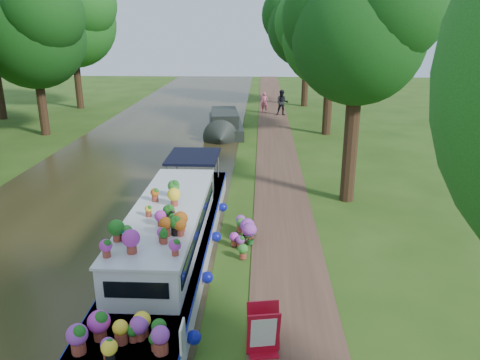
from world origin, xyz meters
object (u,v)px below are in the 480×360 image
object	(u,v)px
sandwich_board	(263,333)
pedestrian_dark	(282,103)
pedestrian_pink	(265,102)
plant_boat	(169,241)
second_boat	(225,124)

from	to	relation	value
sandwich_board	pedestrian_dark	world-z (taller)	pedestrian_dark
pedestrian_dark	pedestrian_pink	bearing A→B (deg)	141.35
plant_boat	second_boat	distance (m)	17.96
plant_boat	pedestrian_pink	xyz separation A→B (m)	(2.79, 25.38, -0.02)
pedestrian_pink	pedestrian_dark	xyz separation A→B (m)	(1.36, -1.19, 0.17)
plant_boat	pedestrian_dark	size ratio (longest dim) A/B	6.94
second_boat	pedestrian_pink	size ratio (longest dim) A/B	4.68
sandwich_board	pedestrian_dark	xyz separation A→B (m)	(1.45, 27.83, 0.47)
plant_boat	sandwich_board	world-z (taller)	plant_boat
second_boat	plant_boat	bearing A→B (deg)	-96.99
plant_boat	pedestrian_dark	bearing A→B (deg)	80.27
sandwich_board	pedestrian_pink	bearing A→B (deg)	80.10
pedestrian_pink	pedestrian_dark	distance (m)	1.81
second_boat	pedestrian_pink	bearing A→B (deg)	64.16
pedestrian_dark	second_boat	bearing A→B (deg)	-119.97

